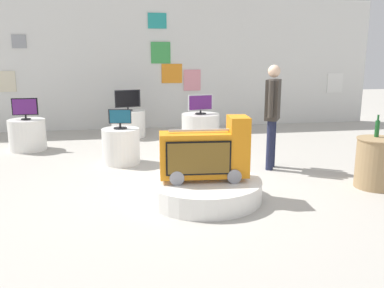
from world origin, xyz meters
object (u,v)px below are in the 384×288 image
(main_display_pedestal, at_px, (204,189))
(display_pedestal_far_right, at_px, (27,135))
(tv_on_center_rear, at_px, (201,104))
(tv_on_left_rear, at_px, (128,100))
(bottle_on_side_table, at_px, (377,128))
(shopper_browsing_near_truck, at_px, (273,109))
(tv_on_right_rear, at_px, (120,119))
(side_table_round, at_px, (377,163))
(display_pedestal_right_rear, at_px, (121,146))
(display_pedestal_center_rear, at_px, (200,128))
(novelty_firetruck_tv, at_px, (206,154))
(display_pedestal_left_rear, at_px, (128,124))
(tv_on_far_right, at_px, (25,108))

(main_display_pedestal, distance_m, display_pedestal_far_right, 4.41)
(tv_on_center_rear, bearing_deg, main_display_pedestal, -100.73)
(main_display_pedestal, xyz_separation_m, tv_on_center_rear, (0.66, 3.50, 0.70))
(tv_on_left_rear, xyz_separation_m, tv_on_center_rear, (1.52, -0.83, -0.03))
(bottle_on_side_table, bearing_deg, shopper_browsing_near_truck, 135.71)
(tv_on_right_rear, bearing_deg, tv_on_left_rear, 85.50)
(side_table_round, bearing_deg, tv_on_left_rear, 127.89)
(tv_on_left_rear, distance_m, tv_on_center_rear, 1.73)
(tv_on_left_rear, height_order, tv_on_right_rear, tv_on_left_rear)
(display_pedestal_far_right, bearing_deg, tv_on_center_rear, 2.31)
(display_pedestal_right_rear, height_order, tv_on_right_rear, tv_on_right_rear)
(display_pedestal_right_rear, height_order, bottle_on_side_table, bottle_on_side_table)
(shopper_browsing_near_truck, bearing_deg, display_pedestal_center_rear, 107.78)
(side_table_round, bearing_deg, tv_on_right_rear, 150.90)
(main_display_pedestal, distance_m, tv_on_right_rear, 2.35)
(display_pedestal_right_rear, bearing_deg, novelty_firetruck_tv, -62.22)
(tv_on_center_rear, height_order, display_pedestal_far_right, tv_on_center_rear)
(novelty_firetruck_tv, bearing_deg, shopper_browsing_near_truck, 42.54)
(tv_on_left_rear, height_order, bottle_on_side_table, tv_on_left_rear)
(display_pedestal_center_rear, xyz_separation_m, side_table_round, (1.82, -3.47, 0.06))
(main_display_pedestal, relative_size, novelty_firetruck_tv, 1.30)
(main_display_pedestal, bearing_deg, display_pedestal_left_rear, 101.11)
(display_pedestal_center_rear, bearing_deg, tv_on_far_right, -177.55)
(display_pedestal_right_rear, xyz_separation_m, display_pedestal_far_right, (-1.81, 1.36, 0.00))
(display_pedestal_right_rear, xyz_separation_m, tv_on_right_rear, (0.00, -0.00, 0.48))
(display_pedestal_right_rear, bearing_deg, bottle_on_side_table, -27.61)
(tv_on_center_rear, relative_size, display_pedestal_right_rear, 0.87)
(side_table_round, xyz_separation_m, shopper_browsing_near_truck, (-1.10, 1.21, 0.62))
(novelty_firetruck_tv, relative_size, display_pedestal_far_right, 1.64)
(tv_on_center_rear, relative_size, side_table_round, 0.79)
(display_pedestal_left_rear, distance_m, tv_on_far_right, 2.29)
(novelty_firetruck_tv, bearing_deg, side_table_round, 1.09)
(tv_on_left_rear, bearing_deg, tv_on_far_right, -153.91)
(tv_on_left_rear, xyz_separation_m, bottle_on_side_table, (3.37, -4.19, -0.03))
(tv_on_left_rear, distance_m, display_pedestal_center_rear, 1.82)
(display_pedestal_left_rear, distance_m, display_pedestal_right_rear, 2.34)
(tv_on_center_rear, height_order, tv_on_right_rear, tv_on_center_rear)
(display_pedestal_left_rear, xyz_separation_m, display_pedestal_far_right, (-2.00, -0.98, 0.00))
(display_pedestal_right_rear, relative_size, display_pedestal_far_right, 0.91)
(tv_on_left_rear, height_order, display_pedestal_right_rear, tv_on_left_rear)
(main_display_pedestal, height_order, display_pedestal_center_rear, display_pedestal_center_rear)
(tv_on_far_right, bearing_deg, tv_on_right_rear, -36.81)
(tv_on_far_right, bearing_deg, novelty_firetruck_tv, -49.53)
(tv_on_far_right, bearing_deg, display_pedestal_left_rear, 26.18)
(main_display_pedestal, distance_m, display_pedestal_right_rear, 2.26)
(novelty_firetruck_tv, relative_size, display_pedestal_left_rear, 1.49)
(tv_on_center_rear, bearing_deg, display_pedestal_right_rear, -138.64)
(tv_on_far_right, bearing_deg, main_display_pedestal, -49.68)
(tv_on_left_rear, relative_size, tv_on_far_right, 1.19)
(main_display_pedestal, xyz_separation_m, display_pedestal_far_right, (-2.85, 3.36, 0.17))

